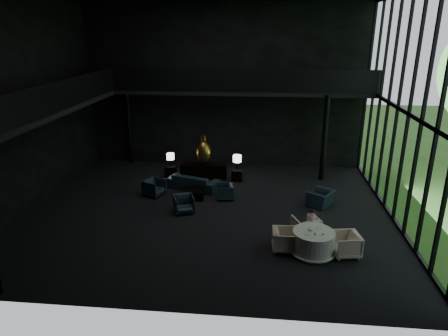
# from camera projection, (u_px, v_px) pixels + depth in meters

# --- Properties ---
(floor) EXTENTS (14.00, 12.00, 0.02)m
(floor) POSITION_uv_depth(u_px,v_px,m) (210.00, 211.00, 15.66)
(floor) COLOR black
(floor) RESTS_ON ground
(wall_back) EXTENTS (14.00, 0.04, 8.00)m
(wall_back) POSITION_uv_depth(u_px,v_px,m) (225.00, 87.00, 19.99)
(wall_back) COLOR black
(wall_back) RESTS_ON ground
(wall_front) EXTENTS (14.00, 0.04, 8.00)m
(wall_front) POSITION_uv_depth(u_px,v_px,m) (172.00, 162.00, 8.71)
(wall_front) COLOR black
(wall_front) RESTS_ON ground
(wall_left) EXTENTS (0.04, 12.00, 8.00)m
(wall_left) POSITION_uv_depth(u_px,v_px,m) (24.00, 107.00, 14.99)
(wall_left) COLOR black
(wall_left) RESTS_ON ground
(curtain_wall) EXTENTS (0.20, 12.00, 8.00)m
(curtain_wall) POSITION_uv_depth(u_px,v_px,m) (409.00, 114.00, 13.71)
(curtain_wall) COLOR black
(curtain_wall) RESTS_ON ground
(mezzanine_left) EXTENTS (2.00, 12.00, 0.25)m
(mezzanine_left) POSITION_uv_depth(u_px,v_px,m) (50.00, 107.00, 14.90)
(mezzanine_left) COLOR black
(mezzanine_left) RESTS_ON wall_left
(mezzanine_back) EXTENTS (12.00, 2.00, 0.25)m
(mezzanine_back) POSITION_uv_depth(u_px,v_px,m) (244.00, 91.00, 18.96)
(mezzanine_back) COLOR black
(mezzanine_back) RESTS_ON wall_back
(railing_left) EXTENTS (0.06, 12.00, 1.00)m
(railing_left) POSITION_uv_depth(u_px,v_px,m) (73.00, 91.00, 14.61)
(railing_left) COLOR black
(railing_left) RESTS_ON mezzanine_left
(railing_back) EXTENTS (12.00, 0.06, 1.00)m
(railing_back) POSITION_uv_depth(u_px,v_px,m) (243.00, 80.00, 17.82)
(railing_back) COLOR black
(railing_back) RESTS_ON mezzanine_back
(column_nw) EXTENTS (0.24, 0.24, 4.00)m
(column_nw) POSITION_uv_depth(u_px,v_px,m) (129.00, 126.00, 20.83)
(column_nw) COLOR black
(column_nw) RESTS_ON floor
(column_ne) EXTENTS (0.24, 0.24, 4.00)m
(column_ne) POSITION_uv_depth(u_px,v_px,m) (324.00, 139.00, 18.32)
(column_ne) COLOR black
(column_ne) RESTS_ON floor
(console) EXTENTS (2.22, 0.50, 0.71)m
(console) POSITION_uv_depth(u_px,v_px,m) (204.00, 171.00, 19.07)
(console) COLOR black
(console) RESTS_ON floor
(bronze_urn) EXTENTS (0.73, 0.73, 1.36)m
(bronze_urn) POSITION_uv_depth(u_px,v_px,m) (204.00, 152.00, 18.82)
(bronze_urn) COLOR #935F2D
(bronze_urn) RESTS_ON console
(side_table_left) EXTENTS (0.50, 0.50, 0.55)m
(side_table_left) POSITION_uv_depth(u_px,v_px,m) (171.00, 171.00, 19.25)
(side_table_left) COLOR black
(side_table_left) RESTS_ON floor
(table_lamp_left) EXTENTS (0.37, 0.37, 0.62)m
(table_lamp_left) POSITION_uv_depth(u_px,v_px,m) (170.00, 157.00, 19.02)
(table_lamp_left) COLOR black
(table_lamp_left) RESTS_ON side_table_left
(side_table_right) EXTENTS (0.49, 0.49, 0.54)m
(side_table_right) POSITION_uv_depth(u_px,v_px,m) (237.00, 175.00, 18.76)
(side_table_right) COLOR black
(side_table_right) RESTS_ON floor
(table_lamp_right) EXTENTS (0.40, 0.40, 0.66)m
(table_lamp_right) POSITION_uv_depth(u_px,v_px,m) (237.00, 159.00, 18.64)
(table_lamp_right) COLOR black
(table_lamp_right) RESTS_ON side_table_right
(sofa) EXTENTS (2.55, 1.44, 0.96)m
(sofa) POSITION_uv_depth(u_px,v_px,m) (193.00, 178.00, 17.74)
(sofa) COLOR black
(sofa) RESTS_ON floor
(lounge_armchair_west) EXTENTS (0.96, 0.99, 0.79)m
(lounge_armchair_west) POSITION_uv_depth(u_px,v_px,m) (154.00, 187.00, 17.03)
(lounge_armchair_west) COLOR #1B2943
(lounge_armchair_west) RESTS_ON floor
(lounge_armchair_east) EXTENTS (0.65, 0.68, 0.62)m
(lounge_armchair_east) POSITION_uv_depth(u_px,v_px,m) (225.00, 192.00, 16.70)
(lounge_armchair_east) COLOR black
(lounge_armchair_east) RESTS_ON floor
(lounge_armchair_south) EXTENTS (0.91, 0.88, 0.74)m
(lounge_armchair_south) POSITION_uv_depth(u_px,v_px,m) (184.00, 203.00, 15.45)
(lounge_armchair_south) COLOR #18283F
(lounge_armchair_south) RESTS_ON floor
(window_armchair) EXTENTS (0.98, 1.07, 0.78)m
(window_armchair) POSITION_uv_depth(u_px,v_px,m) (321.00, 197.00, 16.02)
(window_armchair) COLOR black
(window_armchair) RESTS_ON floor
(coffee_table) EXTENTS (0.94, 0.94, 0.38)m
(coffee_table) POSITION_uv_depth(u_px,v_px,m) (194.00, 193.00, 16.84)
(coffee_table) COLOR black
(coffee_table) RESTS_ON floor
(dining_table) EXTENTS (1.49, 1.49, 0.75)m
(dining_table) POSITION_uv_depth(u_px,v_px,m) (313.00, 243.00, 12.63)
(dining_table) COLOR white
(dining_table) RESTS_ON floor
(dining_chair_north) EXTENTS (1.08, 1.05, 0.87)m
(dining_chair_north) POSITION_uv_depth(u_px,v_px,m) (306.00, 225.00, 13.56)
(dining_chair_north) COLOR beige
(dining_chair_north) RESTS_ON floor
(dining_chair_east) EXTENTS (0.92, 0.97, 0.87)m
(dining_chair_east) POSITION_uv_depth(u_px,v_px,m) (346.00, 243.00, 12.47)
(dining_chair_east) COLOR beige
(dining_chair_east) RESTS_ON floor
(dining_chair_west) EXTENTS (0.73, 0.78, 0.79)m
(dining_chair_west) POSITION_uv_depth(u_px,v_px,m) (285.00, 239.00, 12.78)
(dining_chair_west) COLOR silver
(dining_chair_west) RESTS_ON floor
(child) EXTENTS (0.30, 0.30, 0.64)m
(child) POSITION_uv_depth(u_px,v_px,m) (311.00, 218.00, 13.37)
(child) COLOR #E3ABC7
(child) RESTS_ON dining_chair_north
(plate_a) EXTENTS (0.24, 0.24, 0.01)m
(plate_a) POSITION_uv_depth(u_px,v_px,m) (308.00, 234.00, 12.34)
(plate_a) COLOR white
(plate_a) RESTS_ON dining_table
(plate_b) EXTENTS (0.22, 0.22, 0.01)m
(plate_b) POSITION_uv_depth(u_px,v_px,m) (319.00, 228.00, 12.72)
(plate_b) COLOR white
(plate_b) RESTS_ON dining_table
(saucer) EXTENTS (0.15, 0.15, 0.01)m
(saucer) POSITION_uv_depth(u_px,v_px,m) (321.00, 234.00, 12.31)
(saucer) COLOR white
(saucer) RESTS_ON dining_table
(coffee_cup) EXTENTS (0.07, 0.07, 0.05)m
(coffee_cup) POSITION_uv_depth(u_px,v_px,m) (323.00, 233.00, 12.30)
(coffee_cup) COLOR white
(coffee_cup) RESTS_ON saucer
(cereal_bowl) EXTENTS (0.18, 0.18, 0.09)m
(cereal_bowl) POSITION_uv_depth(u_px,v_px,m) (311.00, 229.00, 12.56)
(cereal_bowl) COLOR white
(cereal_bowl) RESTS_ON dining_table
(cream_pot) EXTENTS (0.07, 0.07, 0.06)m
(cream_pot) POSITION_uv_depth(u_px,v_px,m) (315.00, 234.00, 12.29)
(cream_pot) COLOR #99999E
(cream_pot) RESTS_ON dining_table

